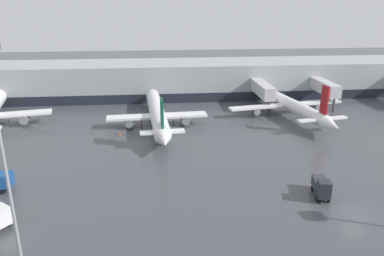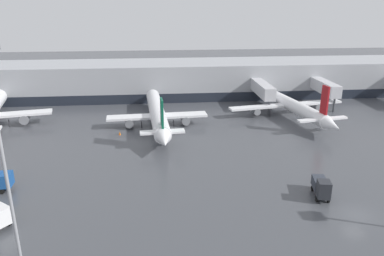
{
  "view_description": "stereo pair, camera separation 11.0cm",
  "coord_description": "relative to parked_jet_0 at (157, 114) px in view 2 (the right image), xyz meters",
  "views": [
    {
      "loc": [
        -23.62,
        -37.24,
        24.49
      ],
      "look_at": [
        -17.47,
        25.35,
        3.0
      ],
      "focal_mm": 35.0,
      "sensor_mm": 36.0,
      "label": 1
    },
    {
      "loc": [
        -23.51,
        -37.25,
        24.49
      ],
      "look_at": [
        -17.47,
        25.35,
        3.0
      ],
      "focal_mm": 35.0,
      "sensor_mm": 36.0,
      "label": 2
    }
  ],
  "objects": [
    {
      "name": "terminal_building",
      "position": [
        23.78,
        25.79,
        1.82
      ],
      "size": [
        160.0,
        30.98,
        9.0
      ],
      "color": "#9EA0A5",
      "rests_on": "ground_plane"
    },
    {
      "name": "parked_jet_0",
      "position": [
        0.0,
        0.0,
        0.0
      ],
      "size": [
        20.48,
        36.6,
        8.88
      ],
      "rotation": [
        0.0,
        0.0,
        1.63
      ],
      "color": "white",
      "rests_on": "ground_plane"
    },
    {
      "name": "service_truck_0",
      "position": [
        21.01,
        -31.48,
        -1.13
      ],
      "size": [
        2.53,
        4.9,
        2.88
      ],
      "rotation": [
        0.0,
        0.0,
        4.51
      ],
      "color": "#2D333D",
      "rests_on": "ground_plane"
    },
    {
      "name": "ground_plane",
      "position": [
        23.54,
        -36.01,
        -2.67
      ],
      "size": [
        320.0,
        320.0,
        0.0
      ],
      "primitive_type": "plane",
      "color": "#424449"
    },
    {
      "name": "traffic_cone_0",
      "position": [
        -7.31,
        -4.66,
        -2.32
      ],
      "size": [
        0.38,
        0.38,
        0.7
      ],
      "color": "orange",
      "rests_on": "ground_plane"
    },
    {
      "name": "parked_jet_3",
      "position": [
        29.14,
        5.83,
        -0.01
      ],
      "size": [
        27.15,
        38.64,
        9.45
      ],
      "rotation": [
        0.0,
        0.0,
        1.74
      ],
      "color": "white",
      "rests_on": "ground_plane"
    }
  ]
}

